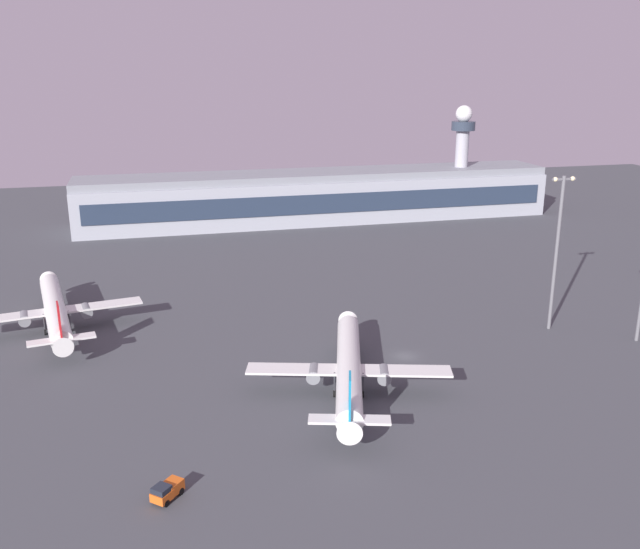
{
  "coord_description": "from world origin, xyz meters",
  "views": [
    {
      "loc": [
        -42.39,
        -105.95,
        49.59
      ],
      "look_at": [
        -5.53,
        39.79,
        4.0
      ],
      "focal_mm": 38.6,
      "sensor_mm": 36.0,
      "label": 1
    }
  ],
  "objects_px": {
    "control_tower": "(462,152)",
    "apron_light_east": "(557,245)",
    "cargo_loader": "(167,491)",
    "airplane_terminal_side": "(55,310)",
    "airplane_mid_apron": "(349,368)"
  },
  "relations": [
    {
      "from": "airplane_terminal_side",
      "to": "apron_light_east",
      "type": "xyz_separation_m",
      "value": [
        94.11,
        -23.2,
        12.89
      ]
    },
    {
      "from": "control_tower",
      "to": "apron_light_east",
      "type": "distance_m",
      "value": 110.91
    },
    {
      "from": "apron_light_east",
      "to": "airplane_mid_apron",
      "type": "bearing_deg",
      "value": -160.17
    },
    {
      "from": "control_tower",
      "to": "airplane_mid_apron",
      "type": "distance_m",
      "value": 146.14
    },
    {
      "from": "airplane_mid_apron",
      "to": "airplane_terminal_side",
      "type": "height_order",
      "value": "airplane_terminal_side"
    },
    {
      "from": "airplane_mid_apron",
      "to": "apron_light_east",
      "type": "bearing_deg",
      "value": 35.97
    },
    {
      "from": "cargo_loader",
      "to": "airplane_terminal_side",
      "type": "bearing_deg",
      "value": -30.83
    },
    {
      "from": "control_tower",
      "to": "cargo_loader",
      "type": "bearing_deg",
      "value": -126.06
    },
    {
      "from": "airplane_mid_apron",
      "to": "cargo_loader",
      "type": "bearing_deg",
      "value": -126.7
    },
    {
      "from": "apron_light_east",
      "to": "airplane_terminal_side",
      "type": "bearing_deg",
      "value": 166.15
    },
    {
      "from": "airplane_terminal_side",
      "to": "cargo_loader",
      "type": "distance_m",
      "value": 64.75
    },
    {
      "from": "control_tower",
      "to": "apron_light_east",
      "type": "xyz_separation_m",
      "value": [
        -30.5,
        -106.54,
        -4.45
      ]
    },
    {
      "from": "control_tower",
      "to": "airplane_mid_apron",
      "type": "height_order",
      "value": "control_tower"
    },
    {
      "from": "control_tower",
      "to": "cargo_loader",
      "type": "relative_size",
      "value": 8.46
    },
    {
      "from": "control_tower",
      "to": "apron_light_east",
      "type": "relative_size",
      "value": 1.23
    }
  ]
}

